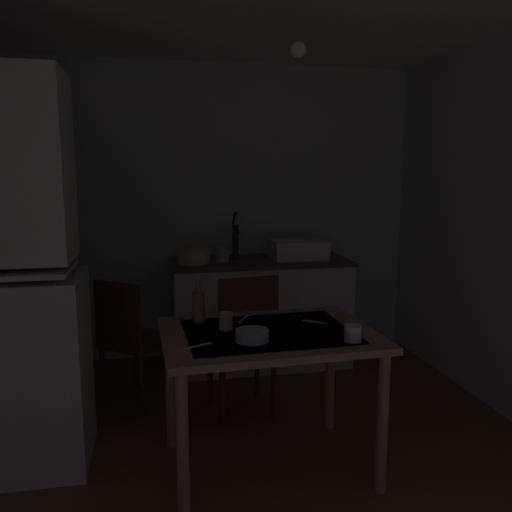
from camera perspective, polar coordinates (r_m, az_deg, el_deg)
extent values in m
plane|color=brown|center=(3.15, -1.33, -21.01)|extent=(4.51, 4.51, 0.00)
cube|color=beige|center=(4.51, -5.32, 4.69)|extent=(3.61, 0.10, 2.46)
cube|color=silver|center=(4.35, 0.43, -6.27)|extent=(1.41, 0.60, 0.84)
cube|color=brown|center=(4.25, 0.43, -0.59)|extent=(1.44, 0.63, 0.03)
sphere|color=#2D2823|center=(4.00, -1.66, -7.02)|extent=(0.02, 0.02, 0.02)
cube|color=white|center=(4.31, 4.61, 0.73)|extent=(0.44, 0.34, 0.15)
cube|color=black|center=(4.30, 4.62, 1.66)|extent=(0.38, 0.28, 0.01)
cylinder|color=#232328|center=(4.24, -2.25, 1.50)|extent=(0.05, 0.05, 0.28)
cylinder|color=#232328|center=(4.16, -2.11, 2.73)|extent=(0.03, 0.12, 0.03)
cylinder|color=#2B2B1F|center=(4.28, -2.39, 4.12)|extent=(0.02, 0.16, 0.12)
cylinder|color=beige|center=(4.12, -6.86, -0.07)|extent=(0.26, 0.26, 0.10)
cylinder|color=beige|center=(4.18, -3.70, 0.19)|extent=(0.11, 0.11, 0.11)
cube|color=#A1835F|center=(2.75, 1.37, -8.55)|extent=(1.13, 0.85, 0.04)
cube|color=silver|center=(2.75, 1.37, -8.21)|extent=(0.88, 0.66, 0.00)
cylinder|color=#A28261|center=(2.51, -7.98, -19.95)|extent=(0.06, 0.06, 0.73)
cylinder|color=#A17E64|center=(2.76, 13.58, -17.27)|extent=(0.06, 0.06, 0.73)
cylinder|color=#A37E64|center=(3.13, -9.28, -13.88)|extent=(0.06, 0.06, 0.73)
cylinder|color=tan|center=(3.33, 8.09, -12.35)|extent=(0.06, 0.06, 0.73)
cube|color=#4A2F1F|center=(3.50, -1.68, -10.07)|extent=(0.45, 0.45, 0.03)
cube|color=#4F301E|center=(3.25, -0.77, -6.68)|extent=(0.38, 0.07, 0.50)
cylinder|color=#4A2F1F|center=(3.78, 0.12, -12.16)|extent=(0.04, 0.04, 0.41)
cylinder|color=#4A2F1F|center=(3.69, -5.03, -12.72)|extent=(0.04, 0.04, 0.41)
cylinder|color=#4A2F1F|center=(3.48, 1.93, -14.10)|extent=(0.04, 0.04, 0.41)
cylinder|color=#4A2F1F|center=(3.39, -3.67, -14.79)|extent=(0.04, 0.04, 0.41)
cube|color=#482E25|center=(3.73, -12.73, -9.06)|extent=(0.56, 0.56, 0.03)
cube|color=#4B2922|center=(3.53, -14.82, -6.25)|extent=(0.31, 0.26, 0.44)
cylinder|color=#482E25|center=(3.83, -8.94, -11.98)|extent=(0.04, 0.04, 0.41)
cylinder|color=#482E25|center=(4.03, -12.89, -11.00)|extent=(0.04, 0.04, 0.41)
cylinder|color=#482E25|center=(3.58, -12.28, -13.61)|extent=(0.04, 0.04, 0.41)
cylinder|color=#482E25|center=(3.80, -16.31, -12.43)|extent=(0.04, 0.04, 0.41)
cylinder|color=#ADD1C1|center=(2.59, -0.44, -8.62)|extent=(0.17, 0.17, 0.06)
cylinder|color=white|center=(2.62, 10.48, -8.27)|extent=(0.09, 0.09, 0.08)
cylinder|color=tan|center=(2.77, -3.31, -7.07)|extent=(0.07, 0.07, 0.09)
cylinder|color=olive|center=(2.90, -6.26, -5.57)|extent=(0.07, 0.07, 0.17)
cylinder|color=olive|center=(2.87, -6.30, -3.27)|extent=(0.03, 0.03, 0.07)
cube|color=silver|center=(2.97, -1.29, -6.78)|extent=(0.10, 0.18, 0.00)
cube|color=beige|center=(2.92, 6.34, -7.14)|extent=(0.13, 0.10, 0.00)
cube|color=beige|center=(2.54, -6.35, -9.67)|extent=(0.14, 0.08, 0.00)
sphere|color=#F9EFCC|center=(2.74, 4.65, 21.44)|extent=(0.08, 0.08, 0.08)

